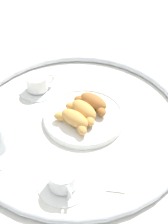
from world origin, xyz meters
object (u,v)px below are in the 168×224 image
Objects in this scene: croissant_extra at (73,119)px; sugar_packet at (116,186)px; pastry_plate at (84,116)px; coffee_cup_near at (38,84)px; croissant_small at (83,110)px; croissant_large at (93,102)px; coffee_cup_far at (63,180)px.

croissant_extra reaches higher than sugar_packet.
coffee_cup_near is at bearing -31.73° from pastry_plate.
croissant_small is 0.22m from coffee_cup_near.
pastry_plate is 0.22m from coffee_cup_near.
croissant_large is 0.30m from coffee_cup_far.
pastry_plate is 1.93× the size of coffee_cup_near.
croissant_large is at bearing -117.93° from croissant_small.
croissant_small is at bearing -62.56° from sugar_packet.
sugar_packet is (-0.11, 0.28, -0.04)m from croissant_large.
croissant_large is 0.90× the size of coffee_cup_far.
croissant_small is at bearing 51.84° from pastry_plate.
croissant_small reaches higher than coffee_cup_far.
croissant_large reaches higher than sugar_packet.
coffee_cup_near is at bearing -32.55° from croissant_small.
coffee_cup_near reaches higher than sugar_packet.
croissant_large and croissant_small have the same top height.
coffee_cup_far is (-0.18, 0.37, 0.00)m from coffee_cup_near.
coffee_cup_far is (0.01, 0.25, -0.01)m from croissant_small.
pastry_plate is at bearing -63.19° from sugar_packet.
coffee_cup_near is 0.41m from coffee_cup_far.
pastry_plate is 0.06m from croissant_extra.
croissant_extra is at bearing 62.59° from croissant_large.
coffee_cup_far reaches higher than pastry_plate.
pastry_plate is 2.21× the size of croissant_small.
croissant_large is 0.22m from coffee_cup_near.
croissant_extra is 0.21m from coffee_cup_far.
coffee_cup_near reaches higher than pastry_plate.
croissant_large reaches higher than coffee_cup_near.
coffee_cup_far is at bearing 115.72° from coffee_cup_near.
croissant_extra is at bearing 62.45° from pastry_plate.
croissant_large and croissant_extra have the same top height.
croissant_extra is at bearing -52.66° from sugar_packet.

